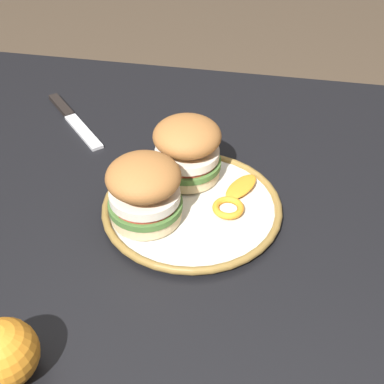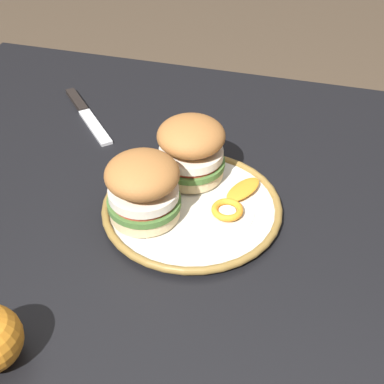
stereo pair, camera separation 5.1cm
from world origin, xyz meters
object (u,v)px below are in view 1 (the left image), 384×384
object	(u,v)px
dining_table	(206,275)
sandwich_half_left	(144,189)
sandwich_half_right	(187,148)
table_knife	(71,117)
dinner_plate	(192,207)
whole_orange	(3,354)

from	to	relation	value
dining_table	sandwich_half_left	bearing A→B (deg)	179.71
sandwich_half_right	table_knife	size ratio (longest dim) A/B	0.79
dining_table	table_knife	xyz separation A→B (m)	(-0.31, 0.26, 0.10)
dinner_plate	sandwich_half_left	world-z (taller)	sandwich_half_left
dinner_plate	sandwich_half_right	size ratio (longest dim) A/B	2.03
dining_table	sandwich_half_right	distance (m)	0.20
dinner_plate	sandwich_half_right	distance (m)	0.09
dining_table	sandwich_half_left	size ratio (longest dim) A/B	9.53
dining_table	dinner_plate	xyz separation A→B (m)	(-0.03, 0.04, 0.10)
dining_table	sandwich_half_left	world-z (taller)	sandwich_half_left
table_knife	sandwich_half_right	bearing A→B (deg)	-30.25
dinner_plate	table_knife	bearing A→B (deg)	141.76
whole_orange	table_knife	bearing A→B (deg)	103.95
sandwich_half_left	sandwich_half_right	size ratio (longest dim) A/B	1.00
dinner_plate	whole_orange	bearing A→B (deg)	-115.97
sandwich_half_right	table_knife	xyz separation A→B (m)	(-0.26, 0.15, -0.07)
dining_table	whole_orange	size ratio (longest dim) A/B	16.46
dinner_plate	whole_orange	size ratio (longest dim) A/B	3.49
dinner_plate	table_knife	size ratio (longest dim) A/B	1.59
sandwich_half_left	whole_orange	world-z (taller)	sandwich_half_left
dining_table	dinner_plate	distance (m)	0.12
sandwich_half_right	table_knife	world-z (taller)	sandwich_half_right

